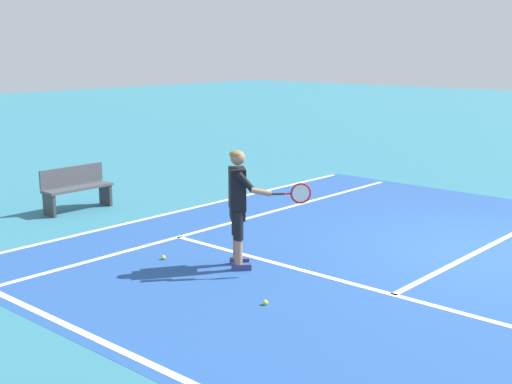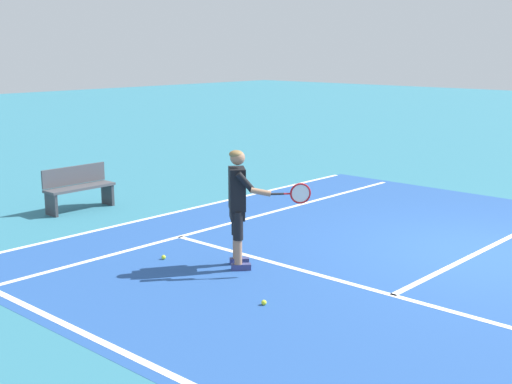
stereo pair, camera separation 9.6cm
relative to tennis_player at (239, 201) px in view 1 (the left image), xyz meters
The scene contains 10 objects.
ground_plane 3.94m from the tennis_player, 53.69° to the left, with size 80.00×80.00×0.00m, color teal.
court_inner_surface 3.18m from the tennis_player, 41.62° to the left, with size 10.98×10.16×0.00m, color #234C93.
line_service 2.51m from the tennis_player, 12.12° to the left, with size 8.23×0.10×0.01m, color white.
line_centre_service 4.43m from the tennis_player, 58.51° to the left, with size 0.10×6.40×0.01m, color white.
line_singles_left 2.91m from the tennis_player, 132.82° to the left, with size 0.10×9.76×0.01m, color white.
line_doubles_left 3.93m from the tennis_player, 148.20° to the left, with size 0.10×9.76×0.01m, color white.
tennis_player is the anchor object (origin of this frame).
tennis_ball_near_feet 1.81m from the tennis_player, 34.97° to the right, with size 0.07×0.07×0.07m, color #CCE02D.
tennis_ball_by_baseline 1.54m from the tennis_player, 155.59° to the right, with size 0.07×0.07×0.07m, color #CCE02D.
courtside_bench 4.86m from the tennis_player, behind, with size 0.40×1.40×0.85m.
Camera 1 is at (4.24, -10.00, 3.13)m, focal length 48.12 mm.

